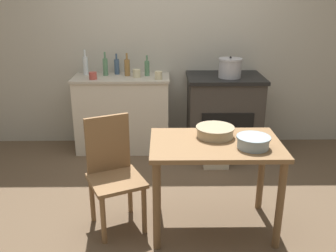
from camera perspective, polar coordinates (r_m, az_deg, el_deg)
name	(u,v)px	position (r m, az deg, el deg)	size (l,w,h in m)	color
ground_plane	(169,204)	(3.47, 0.10, -11.83)	(14.00, 14.00, 0.00)	brown
wall_back	(167,40)	(4.57, -0.18, 12.97)	(8.00, 0.07, 2.55)	#B2AD9E
counter_cabinet	(123,113)	(4.50, -6.90, 1.94)	(1.11, 0.51, 0.89)	beige
stove	(223,114)	(4.46, 8.41, 1.83)	(0.86, 0.67, 0.92)	#38332D
work_table	(215,157)	(2.91, 7.17, -4.74)	(0.99, 0.64, 0.75)	olive
chair	(113,170)	(3.04, -8.37, -6.71)	(0.53, 0.53, 0.90)	olive
flour_sack	(216,150)	(4.11, 7.32, -3.66)	(0.27, 0.19, 0.39)	beige
stock_pot	(230,68)	(4.24, 9.43, 8.72)	(0.26, 0.26, 0.24)	#A8A8AD
mixing_bowl_large	(215,131)	(2.95, 7.18, -0.77)	(0.30, 0.30, 0.08)	tan
mixing_bowl_small	(253,141)	(2.79, 12.86, -2.30)	(0.25, 0.25, 0.09)	#93A8B2
bottle_far_left	(127,67)	(4.41, -6.25, 8.92)	(0.06, 0.06, 0.26)	olive
bottle_left	(86,65)	(4.53, -12.46, 9.04)	(0.06, 0.06, 0.29)	silver
bottle_mid_left	(147,68)	(4.39, -3.21, 8.83)	(0.06, 0.06, 0.24)	#517F5B
bottle_center_left	(105,66)	(4.46, -9.52, 8.94)	(0.06, 0.06, 0.27)	#517F5B
bottle_center	(117,66)	(4.51, -7.81, 9.00)	(0.06, 0.06, 0.24)	#3D5675
cup_center_right	(158,75)	(4.20, -1.46, 7.72)	(0.08, 0.08, 0.09)	beige
cup_mid_right	(137,73)	(4.32, -4.81, 8.00)	(0.09, 0.09, 0.09)	beige
cup_right	(93,76)	(4.29, -11.37, 7.52)	(0.09, 0.09, 0.08)	#B74C42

